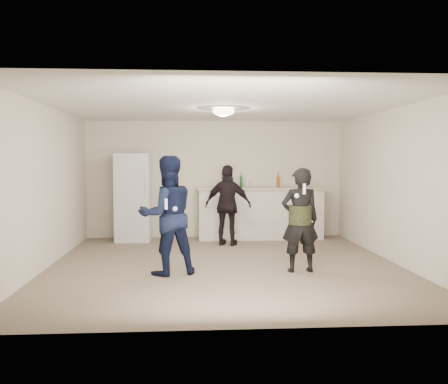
{
  "coord_description": "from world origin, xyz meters",
  "views": [
    {
      "loc": [
        -0.55,
        -7.77,
        1.65
      ],
      "look_at": [
        0.0,
        0.2,
        1.15
      ],
      "focal_mm": 40.0,
      "sensor_mm": 36.0,
      "label": 1
    }
  ],
  "objects": [
    {
      "name": "shaker",
      "position": [
        0.21,
        2.81,
        1.18
      ],
      "size": [
        0.08,
        0.08,
        0.17
      ],
      "primitive_type": "cylinder",
      "color": "silver",
      "rests_on": "counter_top"
    },
    {
      "name": "bottle_cluster",
      "position": [
        1.0,
        2.63,
        1.2
      ],
      "size": [
        1.53,
        0.29,
        0.24
      ],
      "color": "#964915",
      "rests_on": "counter_top"
    },
    {
      "name": "ceiling",
      "position": [
        0.0,
        0.0,
        2.5
      ],
      "size": [
        6.0,
        6.0,
        0.0
      ],
      "primitive_type": "plane",
      "rotation": [
        3.14,
        0.0,
        0.0
      ],
      "color": "silver",
      "rests_on": "wall_back"
    },
    {
      "name": "nunchuk_woman",
      "position": [
        0.98,
        -0.74,
        1.15
      ],
      "size": [
        0.07,
        0.07,
        0.07
      ],
      "primitive_type": "sphere",
      "color": "white",
      "rests_on": "woman"
    },
    {
      "name": "floor",
      "position": [
        0.0,
        0.0,
        0.0
      ],
      "size": [
        6.0,
        6.0,
        0.0
      ],
      "primitive_type": "plane",
      "color": "#6B5B4C",
      "rests_on": "ground"
    },
    {
      "name": "wall_left",
      "position": [
        -2.75,
        0.0,
        1.25
      ],
      "size": [
        0.0,
        6.0,
        6.0
      ],
      "primitive_type": "plane",
      "rotation": [
        1.57,
        0.0,
        1.57
      ],
      "color": "beige",
      "rests_on": "floor"
    },
    {
      "name": "remote_man",
      "position": [
        -0.88,
        -0.84,
        1.05
      ],
      "size": [
        0.04,
        0.04,
        0.15
      ],
      "primitive_type": "cube",
      "color": "white",
      "rests_on": "man"
    },
    {
      "name": "nunchuk_man",
      "position": [
        -0.76,
        -0.81,
        0.98
      ],
      "size": [
        0.07,
        0.07,
        0.07
      ],
      "primitive_type": "sphere",
      "color": "silver",
      "rests_on": "man"
    },
    {
      "name": "camo_shorts",
      "position": [
        1.08,
        -0.52,
        0.85
      ],
      "size": [
        0.34,
        0.34,
        0.28
      ],
      "primitive_type": "cylinder",
      "color": "#323B1B",
      "rests_on": "woman"
    },
    {
      "name": "wall_right",
      "position": [
        2.75,
        0.0,
        1.25
      ],
      "size": [
        0.0,
        6.0,
        6.0
      ],
      "primitive_type": "plane",
      "rotation": [
        1.57,
        0.0,
        -1.57
      ],
      "color": "beige",
      "rests_on": "floor"
    },
    {
      "name": "woman",
      "position": [
        1.08,
        -0.52,
        0.77
      ],
      "size": [
        0.59,
        0.4,
        1.55
      ],
      "primitive_type": "imported",
      "rotation": [
        0.0,
        0.0,
        3.2
      ],
      "color": "black",
      "rests_on": "floor"
    },
    {
      "name": "fridge",
      "position": [
        -1.72,
        2.6,
        0.9
      ],
      "size": [
        0.7,
        0.7,
        1.8
      ],
      "primitive_type": "cube",
      "color": "silver",
      "rests_on": "floor"
    },
    {
      "name": "counter",
      "position": [
        0.94,
        2.67,
        0.53
      ],
      "size": [
        2.6,
        0.56,
        1.05
      ],
      "primitive_type": "cube",
      "color": "beige",
      "rests_on": "floor"
    },
    {
      "name": "spectator",
      "position": [
        0.19,
        1.88,
        0.79
      ],
      "size": [
        1.0,
        0.67,
        1.57
      ],
      "primitive_type": "imported",
      "rotation": [
        0.0,
        0.0,
        2.8
      ],
      "color": "black",
      "rests_on": "floor"
    },
    {
      "name": "ceiling_dome",
      "position": [
        0.0,
        0.3,
        2.45
      ],
      "size": [
        0.36,
        0.36,
        0.16
      ],
      "primitive_type": "ellipsoid",
      "color": "white",
      "rests_on": "ceiling"
    },
    {
      "name": "fridge_handle",
      "position": [
        -1.44,
        2.23,
        1.3
      ],
      "size": [
        0.02,
        0.02,
        0.6
      ],
      "primitive_type": "cylinder",
      "color": "silver",
      "rests_on": "fridge"
    },
    {
      "name": "wall_front",
      "position": [
        0.0,
        -3.0,
        1.25
      ],
      "size": [
        6.0,
        0.0,
        6.0
      ],
      "primitive_type": "plane",
      "rotation": [
        -1.57,
        0.0,
        0.0
      ],
      "color": "beige",
      "rests_on": "floor"
    },
    {
      "name": "counter_top",
      "position": [
        0.94,
        2.67,
        1.07
      ],
      "size": [
        2.68,
        0.64,
        0.04
      ],
      "primitive_type": "cube",
      "color": "#C3B397",
      "rests_on": "counter"
    },
    {
      "name": "remote_woman",
      "position": [
        1.08,
        -0.77,
        1.25
      ],
      "size": [
        0.04,
        0.04,
        0.15
      ],
      "primitive_type": "cube",
      "color": "white",
      "rests_on": "woman"
    },
    {
      "name": "wall_back",
      "position": [
        0.0,
        3.0,
        1.25
      ],
      "size": [
        6.0,
        0.0,
        6.0
      ],
      "primitive_type": "plane",
      "rotation": [
        1.57,
        0.0,
        0.0
      ],
      "color": "beige",
      "rests_on": "floor"
    },
    {
      "name": "man",
      "position": [
        -0.88,
        -0.56,
        0.86
      ],
      "size": [
        1.0,
        0.89,
        1.72
      ],
      "primitive_type": "imported",
      "rotation": [
        0.0,
        0.0,
        3.47
      ],
      "color": "#0F1A41",
      "rests_on": "floor"
    }
  ]
}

